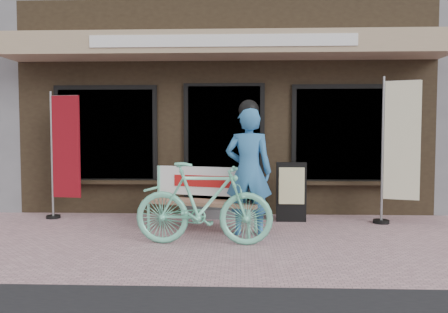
{
  "coord_description": "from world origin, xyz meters",
  "views": [
    {
      "loc": [
        0.28,
        -5.32,
        1.39
      ],
      "look_at": [
        0.05,
        0.7,
        1.05
      ],
      "focal_mm": 35.0,
      "sensor_mm": 36.0,
      "label": 1
    }
  ],
  "objects_px": {
    "bench": "(204,194)",
    "nobori_red": "(64,153)",
    "person": "(249,169)",
    "bicycle": "(204,204)",
    "menu_stand": "(291,191)",
    "nobori_cream": "(399,148)"
  },
  "relations": [
    {
      "from": "bench",
      "to": "nobori_red",
      "type": "relative_size",
      "value": 0.83
    },
    {
      "from": "person",
      "to": "bicycle",
      "type": "bearing_deg",
      "value": -129.3
    },
    {
      "from": "bench",
      "to": "menu_stand",
      "type": "xyz_separation_m",
      "value": [
        1.3,
        0.65,
        -0.05
      ]
    },
    {
      "from": "person",
      "to": "nobori_cream",
      "type": "xyz_separation_m",
      "value": [
        2.25,
        0.74,
        0.25
      ]
    },
    {
      "from": "nobori_red",
      "to": "menu_stand",
      "type": "xyz_separation_m",
      "value": [
        3.6,
        -0.09,
        -0.58
      ]
    },
    {
      "from": "person",
      "to": "bicycle",
      "type": "distance_m",
      "value": 0.87
    },
    {
      "from": "nobori_cream",
      "to": "menu_stand",
      "type": "relative_size",
      "value": 2.41
    },
    {
      "from": "nobori_red",
      "to": "menu_stand",
      "type": "distance_m",
      "value": 3.65
    },
    {
      "from": "person",
      "to": "nobori_red",
      "type": "xyz_separation_m",
      "value": [
        -2.92,
        0.98,
        0.16
      ]
    },
    {
      "from": "bench",
      "to": "menu_stand",
      "type": "relative_size",
      "value": 1.84
    },
    {
      "from": "nobori_cream",
      "to": "menu_stand",
      "type": "xyz_separation_m",
      "value": [
        -1.57,
        0.14,
        -0.67
      ]
    },
    {
      "from": "menu_stand",
      "to": "nobori_cream",
      "type": "bearing_deg",
      "value": -4.5
    },
    {
      "from": "person",
      "to": "nobori_cream",
      "type": "distance_m",
      "value": 2.38
    },
    {
      "from": "nobori_red",
      "to": "menu_stand",
      "type": "relative_size",
      "value": 2.2
    },
    {
      "from": "bench",
      "to": "bicycle",
      "type": "xyz_separation_m",
      "value": [
        0.07,
        -0.78,
        -0.01
      ]
    },
    {
      "from": "nobori_red",
      "to": "menu_stand",
      "type": "bearing_deg",
      "value": 5.73
    },
    {
      "from": "person",
      "to": "menu_stand",
      "type": "height_order",
      "value": "person"
    },
    {
      "from": "nobori_cream",
      "to": "person",
      "type": "bearing_deg",
      "value": -143.93
    },
    {
      "from": "bicycle",
      "to": "nobori_red",
      "type": "relative_size",
      "value": 0.83
    },
    {
      "from": "menu_stand",
      "to": "nobori_red",
      "type": "bearing_deg",
      "value": 179.03
    },
    {
      "from": "person",
      "to": "nobori_red",
      "type": "height_order",
      "value": "nobori_red"
    },
    {
      "from": "person",
      "to": "bicycle",
      "type": "xyz_separation_m",
      "value": [
        -0.56,
        -0.55,
        -0.38
      ]
    }
  ]
}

